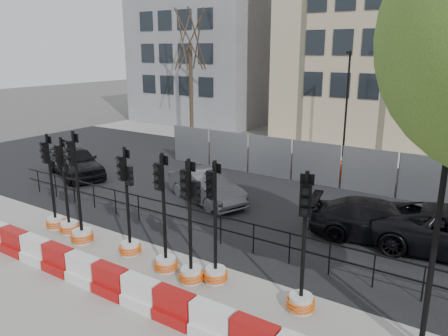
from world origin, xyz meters
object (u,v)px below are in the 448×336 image
Objects in this scene: traffic_signal_h at (302,284)px; traffic_signal_d at (129,230)px; lamp_post_near at (441,202)px; traffic_signal_a at (54,210)px; car_c at (380,221)px; car_a at (75,161)px.

traffic_signal_d is at bearing 163.34° from traffic_signal_h.
traffic_signal_h is (-2.65, -0.29, -2.50)m from lamp_post_near.
traffic_signal_d is (3.66, -0.02, 0.11)m from traffic_signal_a.
traffic_signal_d is 0.97× the size of traffic_signal_h.
traffic_signal_a is 9.22m from traffic_signal_h.
lamp_post_near is 12.14m from traffic_signal_a.
traffic_signal_h is at bearing 14.36° from traffic_signal_d.
traffic_signal_h reaches higher than traffic_signal_a.
traffic_signal_a is 11.02m from car_c.
traffic_signal_a is at bearing -178.15° from lamp_post_near.
traffic_signal_h reaches higher than traffic_signal_d.
car_c is at bearing 33.33° from traffic_signal_a.
traffic_signal_d is 0.70× the size of car_a.
car_a is 1.00× the size of car_c.
traffic_signal_a is 0.70× the size of car_c.
traffic_signal_h is 0.72× the size of car_c.
lamp_post_near is 3.65m from traffic_signal_h.
traffic_signal_h is 0.72× the size of car_a.
lamp_post_near is 1.72× the size of traffic_signal_h.
traffic_signal_d reaches higher than car_c.
lamp_post_near reaches higher than traffic_signal_d.
traffic_signal_a is 1.00× the size of traffic_signal_d.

